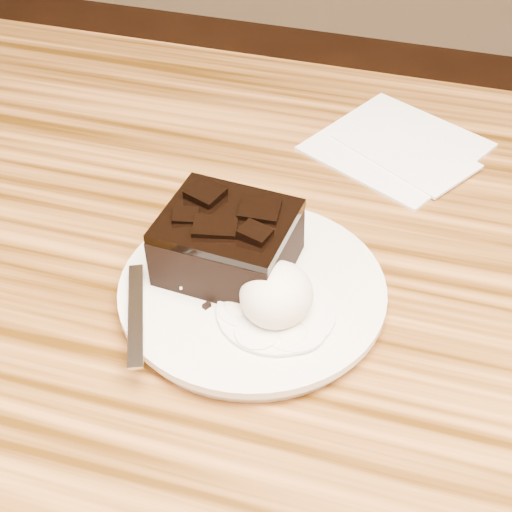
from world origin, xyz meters
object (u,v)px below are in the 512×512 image
(spoon, at_px, (197,270))
(brownie, at_px, (228,245))
(plate, at_px, (252,294))
(ice_cream_scoop, at_px, (277,295))
(napkin, at_px, (397,145))

(spoon, bearing_deg, brownie, 12.91)
(spoon, bearing_deg, plate, -23.22)
(plate, distance_m, brownie, 0.04)
(spoon, bearing_deg, ice_cream_scoop, -40.30)
(ice_cream_scoop, bearing_deg, napkin, 79.24)
(brownie, relative_size, ice_cream_scoop, 1.69)
(plate, distance_m, spoon, 0.05)
(brownie, bearing_deg, plate, -32.50)
(brownie, xyz_separation_m, spoon, (-0.02, -0.02, -0.02))
(plate, relative_size, brownie, 2.14)
(plate, relative_size, ice_cream_scoop, 3.61)
(brownie, xyz_separation_m, napkin, (0.10, 0.23, -0.04))
(ice_cream_scoop, bearing_deg, brownie, 142.86)
(ice_cream_scoop, distance_m, napkin, 0.27)
(brownie, bearing_deg, spoon, -144.26)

